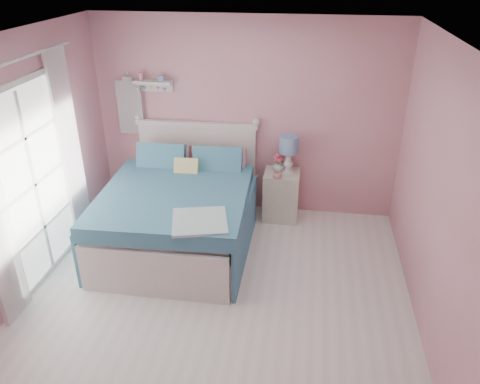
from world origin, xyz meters
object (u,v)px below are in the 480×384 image
(bed, at_px, (180,213))
(teacup, at_px, (278,175))
(nightstand, at_px, (281,195))
(vase, at_px, (278,166))
(table_lamp, at_px, (289,147))

(bed, relative_size, teacup, 21.97)
(nightstand, xyz_separation_m, vase, (-0.06, 0.04, 0.41))
(nightstand, height_order, table_lamp, table_lamp)
(vase, relative_size, teacup, 1.53)
(nightstand, relative_size, teacup, 6.79)
(nightstand, height_order, vase, vase)
(bed, height_order, table_lamp, bed)
(table_lamp, distance_m, teacup, 0.39)
(nightstand, xyz_separation_m, teacup, (-0.05, -0.16, 0.37))
(bed, xyz_separation_m, vase, (1.12, 0.86, 0.33))
(bed, xyz_separation_m, teacup, (1.13, 0.66, 0.29))
(bed, bearing_deg, table_lamp, 32.50)
(bed, distance_m, vase, 1.45)
(teacup, bearing_deg, bed, -149.77)
(bed, xyz_separation_m, nightstand, (1.18, 0.82, -0.08))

